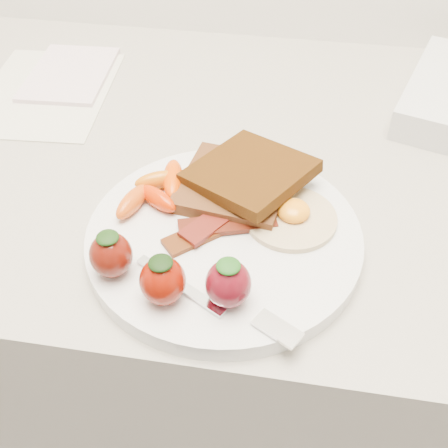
# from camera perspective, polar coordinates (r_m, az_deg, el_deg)

# --- Properties ---
(counter) EXTENTS (2.00, 0.60, 0.90)m
(counter) POSITION_cam_1_polar(r_m,az_deg,el_deg) (1.01, 0.42, -13.21)
(counter) COLOR gray
(counter) RESTS_ON ground
(plate) EXTENTS (0.27, 0.27, 0.02)m
(plate) POSITION_cam_1_polar(r_m,az_deg,el_deg) (0.55, -0.00, -1.41)
(plate) COLOR silver
(plate) RESTS_ON counter
(toast_lower) EXTENTS (0.12, 0.12, 0.01)m
(toast_lower) POSITION_cam_1_polar(r_m,az_deg,el_deg) (0.59, 1.05, 3.97)
(toast_lower) COLOR #3B1C0F
(toast_lower) RESTS_ON plate
(toast_upper) EXTENTS (0.15, 0.15, 0.03)m
(toast_upper) POSITION_cam_1_polar(r_m,az_deg,el_deg) (0.58, 2.64, 5.23)
(toast_upper) COLOR black
(toast_upper) RESTS_ON toast_lower
(fried_egg) EXTENTS (0.11, 0.11, 0.02)m
(fried_egg) POSITION_cam_1_polar(r_m,az_deg,el_deg) (0.56, 6.87, 0.82)
(fried_egg) COLOR beige
(fried_egg) RESTS_ON plate
(bacon_strips) EXTENTS (0.11, 0.11, 0.01)m
(bacon_strips) POSITION_cam_1_polar(r_m,az_deg,el_deg) (0.55, -0.45, 0.11)
(bacon_strips) COLOR black
(bacon_strips) RESTS_ON plate
(baby_carrots) EXTENTS (0.07, 0.10, 0.02)m
(baby_carrots) POSITION_cam_1_polar(r_m,az_deg,el_deg) (0.58, -6.84, 3.58)
(baby_carrots) COLOR #C7610A
(baby_carrots) RESTS_ON plate
(strawberries) EXTENTS (0.15, 0.06, 0.05)m
(strawberries) POSITION_cam_1_polar(r_m,az_deg,el_deg) (0.48, -5.75, -4.95)
(strawberries) COLOR #530F07
(strawberries) RESTS_ON plate
(fork) EXTENTS (0.16, 0.08, 0.00)m
(fork) POSITION_cam_1_polar(r_m,az_deg,el_deg) (0.48, -0.13, -8.13)
(fork) COLOR silver
(fork) RESTS_ON plate
(paper_sheet) EXTENTS (0.18, 0.24, 0.00)m
(paper_sheet) POSITION_cam_1_polar(r_m,az_deg,el_deg) (0.82, -17.65, 12.66)
(paper_sheet) COLOR beige
(paper_sheet) RESTS_ON counter
(notepad) EXTENTS (0.12, 0.16, 0.01)m
(notepad) POSITION_cam_1_polar(r_m,az_deg,el_deg) (0.85, -15.40, 14.51)
(notepad) COLOR silver
(notepad) RESTS_ON paper_sheet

